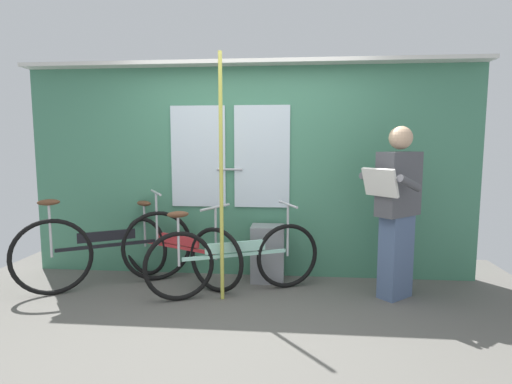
# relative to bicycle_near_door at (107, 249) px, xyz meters

# --- Properties ---
(ground_plane) EXTENTS (5.89, 4.35, 0.04)m
(ground_plane) POSITION_rel_bicycle_near_door_xyz_m (1.39, -0.81, -0.42)
(ground_plane) COLOR #56544F
(train_door_wall) EXTENTS (4.89, 0.28, 2.32)m
(train_door_wall) POSITION_rel_bicycle_near_door_xyz_m (1.39, 0.56, 0.81)
(train_door_wall) COLOR #427F60
(train_door_wall) RESTS_ON ground_plane
(bicycle_near_door) EXTENTS (1.54, 0.94, 0.96)m
(bicycle_near_door) POSITION_rel_bicycle_near_door_xyz_m (0.00, 0.00, 0.00)
(bicycle_near_door) COLOR black
(bicycle_near_door) RESTS_ON ground_plane
(bicycle_leaning_behind) EXTENTS (1.63, 0.80, 0.87)m
(bicycle_leaning_behind) POSITION_rel_bicycle_near_door_xyz_m (1.32, -0.07, -0.04)
(bicycle_leaning_behind) COLOR black
(bicycle_leaning_behind) RESTS_ON ground_plane
(bicycle_by_pole) EXTENTS (1.49, 0.82, 0.86)m
(bicycle_by_pole) POSITION_rel_bicycle_near_door_xyz_m (0.68, 0.20, -0.05)
(bicycle_by_pole) COLOR black
(bicycle_by_pole) RESTS_ON ground_plane
(passenger_reading_newspaper) EXTENTS (0.61, 0.59, 1.63)m
(passenger_reading_newspaper) POSITION_rel_bicycle_near_door_xyz_m (2.86, -0.02, 0.46)
(passenger_reading_newspaper) COLOR slate
(passenger_reading_newspaper) RESTS_ON ground_plane
(trash_bin_by_wall) EXTENTS (0.35, 0.28, 0.60)m
(trash_bin_by_wall) POSITION_rel_bicycle_near_door_xyz_m (1.62, 0.35, -0.10)
(trash_bin_by_wall) COLOR gray
(trash_bin_by_wall) RESTS_ON ground_plane
(handrail_pole) EXTENTS (0.04, 0.04, 2.28)m
(handrail_pole) POSITION_rel_bicycle_near_door_xyz_m (1.23, -0.21, 0.74)
(handrail_pole) COLOR #C6C14C
(handrail_pole) RESTS_ON ground_plane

